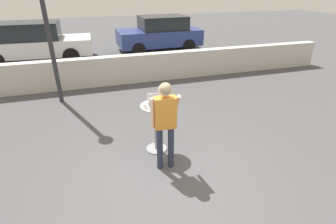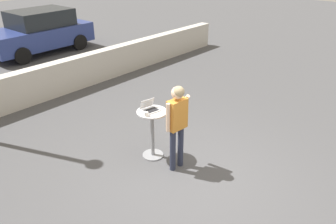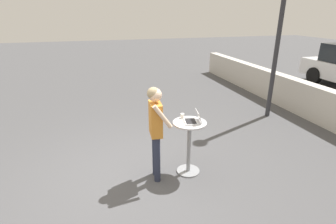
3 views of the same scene
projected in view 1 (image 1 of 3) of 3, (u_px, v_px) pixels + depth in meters
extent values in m
plane|color=#4C4C4F|center=(166.00, 183.00, 4.51)|extent=(50.00, 50.00, 0.00)
cube|color=beige|center=(121.00, 70.00, 8.77)|extent=(15.48, 0.35, 0.94)
cylinder|color=gray|center=(157.00, 148.00, 5.42)|extent=(0.42, 0.42, 0.03)
cylinder|color=gray|center=(156.00, 128.00, 5.20)|extent=(0.07, 0.07, 0.95)
cylinder|color=#B7B7BC|center=(156.00, 106.00, 4.99)|extent=(0.59, 0.59, 0.02)
cube|color=silver|center=(155.00, 105.00, 4.99)|extent=(0.33, 0.27, 0.02)
cube|color=black|center=(155.00, 104.00, 4.99)|extent=(0.29, 0.22, 0.00)
cube|color=silver|center=(155.00, 97.00, 5.07)|extent=(0.30, 0.13, 0.19)
cube|color=white|center=(155.00, 97.00, 5.06)|extent=(0.28, 0.11, 0.16)
cylinder|color=white|center=(145.00, 106.00, 4.85)|extent=(0.07, 0.07, 0.08)
torus|color=white|center=(148.00, 106.00, 4.87)|extent=(0.04, 0.01, 0.04)
cylinder|color=#282D42|center=(160.00, 148.00, 4.70)|extent=(0.11, 0.11, 0.85)
cylinder|color=#282D42|center=(171.00, 147.00, 4.74)|extent=(0.11, 0.11, 0.85)
cube|color=orange|center=(165.00, 113.00, 4.40)|extent=(0.39, 0.22, 0.56)
sphere|color=beige|center=(165.00, 90.00, 4.22)|extent=(0.22, 0.22, 0.22)
sphere|color=#9E8966|center=(165.00, 89.00, 4.18)|extent=(0.20, 0.20, 0.20)
cylinder|color=beige|center=(152.00, 113.00, 4.36)|extent=(0.07, 0.07, 0.53)
cylinder|color=beige|center=(177.00, 103.00, 4.46)|extent=(0.10, 0.32, 0.41)
cube|color=navy|center=(159.00, 37.00, 13.03)|extent=(4.07, 1.98, 0.73)
cube|color=black|center=(163.00, 23.00, 12.78)|extent=(2.26, 1.71, 0.63)
cylinder|color=black|center=(139.00, 50.00, 12.07)|extent=(0.62, 0.24, 0.62)
cylinder|color=black|center=(131.00, 42.00, 13.57)|extent=(0.62, 0.24, 0.62)
cylinder|color=black|center=(189.00, 46.00, 12.78)|extent=(0.62, 0.24, 0.62)
cylinder|color=black|center=(176.00, 39.00, 14.29)|extent=(0.62, 0.24, 0.62)
cube|color=silver|center=(37.00, 47.00, 11.19)|extent=(4.60, 1.90, 0.65)
cube|color=black|center=(27.00, 31.00, 10.84)|extent=(2.54, 1.63, 0.68)
cylinder|color=black|center=(73.00, 47.00, 12.38)|extent=(0.67, 0.24, 0.67)
cylinder|color=black|center=(71.00, 56.00, 10.92)|extent=(0.67, 0.24, 0.67)
cylinder|color=black|center=(7.00, 51.00, 11.71)|extent=(0.67, 0.24, 0.67)
cylinder|color=#2D2D33|center=(47.00, 24.00, 6.64)|extent=(0.12, 0.12, 4.29)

